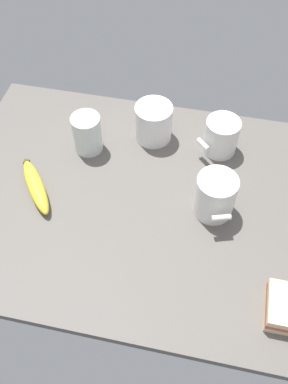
{
  "coord_description": "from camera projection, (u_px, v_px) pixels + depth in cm",
  "views": [
    {
      "loc": [
        -11.92,
        56.12,
        81.69
      ],
      "look_at": [
        0.0,
        0.0,
        5.0
      ],
      "focal_mm": 40.64,
      "sensor_mm": 36.0,
      "label": 1
    }
  ],
  "objects": [
    {
      "name": "coffee_mug_milky",
      "position": [
        154.0,
        122.0,
        1.06
      ],
      "size": [
        9.15,
        11.63,
        9.56
      ],
      "color": "white",
      "rests_on": "tabletop"
    },
    {
      "name": "coffee_mug_black",
      "position": [
        221.0,
        136.0,
        1.04
      ],
      "size": [
        9.72,
        9.78,
        9.06
      ],
      "color": "white",
      "rests_on": "tabletop"
    },
    {
      "name": "tabletop",
      "position": [
        144.0,
        202.0,
        0.99
      ],
      "size": [
        90.0,
        64.0,
        2.0
      ],
      "primitive_type": "cube",
      "color": "#5B5651",
      "rests_on": "ground"
    },
    {
      "name": "coffee_mug_spare",
      "position": [
        215.0,
        196.0,
        0.92
      ],
      "size": [
        8.73,
        11.19,
        10.3
      ],
      "color": "white",
      "rests_on": "tabletop"
    },
    {
      "name": "banana",
      "position": [
        36.0,
        187.0,
        0.98
      ],
      "size": [
        12.68,
        15.45,
        3.55
      ],
      "color": "yellow",
      "rests_on": "tabletop"
    },
    {
      "name": "glass_of_milk",
      "position": [
        87.0,
        135.0,
        1.04
      ],
      "size": [
        6.97,
        6.97,
        9.93
      ],
      "color": "silver",
      "rests_on": "tabletop"
    }
  ]
}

